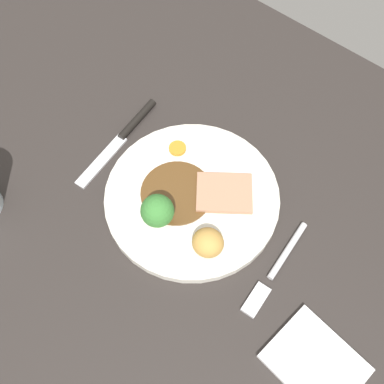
# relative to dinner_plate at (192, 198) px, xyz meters

# --- Properties ---
(dining_table) EXTENTS (1.20, 0.84, 0.04)m
(dining_table) POSITION_rel_dinner_plate_xyz_m (-0.01, 0.02, -0.02)
(dining_table) COLOR #2B2623
(dining_table) RESTS_ON ground
(dinner_plate) EXTENTS (0.25, 0.25, 0.01)m
(dinner_plate) POSITION_rel_dinner_plate_xyz_m (0.00, 0.00, 0.00)
(dinner_plate) COLOR silver
(dinner_plate) RESTS_ON dining_table
(gravy_pool) EXTENTS (0.10, 0.10, 0.00)m
(gravy_pool) POSITION_rel_dinner_plate_xyz_m (0.02, 0.01, 0.01)
(gravy_pool) COLOR #563819
(gravy_pool) RESTS_ON dinner_plate
(meat_slice_main) EXTENTS (0.10, 0.10, 0.01)m
(meat_slice_main) POSITION_rel_dinner_plate_xyz_m (-0.03, -0.03, 0.01)
(meat_slice_main) COLOR tan
(meat_slice_main) RESTS_ON dinner_plate
(roast_potato_left) EXTENTS (0.05, 0.05, 0.04)m
(roast_potato_left) POSITION_rel_dinner_plate_xyz_m (-0.07, 0.05, 0.02)
(roast_potato_left) COLOR #BC8C42
(roast_potato_left) RESTS_ON dinner_plate
(carrot_coin_front) EXTENTS (0.03, 0.03, 0.00)m
(carrot_coin_front) POSITION_rel_dinner_plate_xyz_m (0.07, -0.05, 0.01)
(carrot_coin_front) COLOR orange
(carrot_coin_front) RESTS_ON dinner_plate
(broccoli_floret) EXTENTS (0.05, 0.05, 0.06)m
(broccoli_floret) POSITION_rel_dinner_plate_xyz_m (0.01, 0.06, 0.04)
(broccoli_floret) COLOR #8CB766
(broccoli_floret) RESTS_ON dinner_plate
(fork) EXTENTS (0.03, 0.15, 0.01)m
(fork) POSITION_rel_dinner_plate_xyz_m (-0.15, 0.01, -0.00)
(fork) COLOR silver
(fork) RESTS_ON dining_table
(knife) EXTENTS (0.03, 0.19, 0.01)m
(knife) POSITION_rel_dinner_plate_xyz_m (0.15, -0.02, -0.00)
(knife) COLOR black
(knife) RESTS_ON dining_table
(folded_napkin) EXTENTS (0.12, 0.10, 0.01)m
(folded_napkin) POSITION_rel_dinner_plate_xyz_m (-0.26, 0.08, -0.00)
(folded_napkin) COLOR white
(folded_napkin) RESTS_ON dining_table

